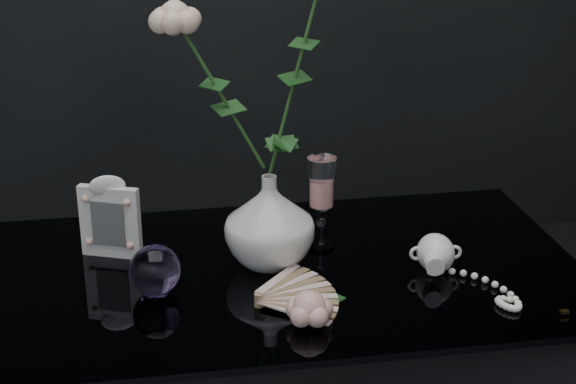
{
  "coord_description": "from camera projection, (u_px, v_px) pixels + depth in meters",
  "views": [
    {
      "loc": [
        -0.21,
        -1.28,
        1.45
      ],
      "look_at": [
        0.01,
        0.01,
        0.92
      ],
      "focal_mm": 55.0,
      "sensor_mm": 36.0,
      "label": 1
    }
  ],
  "objects": [
    {
      "name": "picture_frame",
      "position": [
        110.0,
        216.0,
        1.53
      ],
      "size": [
        0.14,
        0.12,
        0.15
      ],
      "primitive_type": null,
      "rotation": [
        0.0,
        0.0,
        -0.39
      ],
      "color": "white",
      "rests_on": "table"
    },
    {
      "name": "roses",
      "position": [
        264.0,
        60.0,
        1.4
      ],
      "size": [
        0.31,
        0.1,
        0.44
      ],
      "color": "beige",
      "rests_on": "vase"
    },
    {
      "name": "pearl_jar",
      "position": [
        436.0,
        251.0,
        1.5
      ],
      "size": [
        0.25,
        0.25,
        0.07
      ],
      "primitive_type": null,
      "rotation": [
        0.0,
        0.0,
        -0.11
      ],
      "color": "white",
      "rests_on": "table"
    },
    {
      "name": "paper_fan",
      "position": [
        259.0,
        299.0,
        1.39
      ],
      "size": [
        0.29,
        0.25,
        0.03
      ],
      "primitive_type": null,
      "rotation": [
        0.0,
        0.0,
        -0.23
      ],
      "color": "beige",
      "rests_on": "table"
    },
    {
      "name": "vase",
      "position": [
        269.0,
        221.0,
        1.5
      ],
      "size": [
        0.2,
        0.2,
        0.16
      ],
      "primitive_type": "imported",
      "rotation": [
        0.0,
        0.0,
        -0.37
      ],
      "color": "white",
      "rests_on": "table"
    },
    {
      "name": "loose_rose",
      "position": [
        309.0,
        308.0,
        1.33
      ],
      "size": [
        0.14,
        0.17,
        0.05
      ],
      "primitive_type": null,
      "rotation": [
        0.0,
        0.0,
        0.12
      ],
      "color": "#F7AFA0",
      "rests_on": "table"
    },
    {
      "name": "wine_glass",
      "position": [
        321.0,
        203.0,
        1.56
      ],
      "size": [
        0.07,
        0.07,
        0.17
      ],
      "primitive_type": null,
      "rotation": [
        0.0,
        0.0,
        0.3
      ],
      "color": "white",
      "rests_on": "table"
    },
    {
      "name": "paperweight",
      "position": [
        155.0,
        270.0,
        1.42
      ],
      "size": [
        0.09,
        0.09,
        0.08
      ],
      "primitive_type": null,
      "rotation": [
        0.0,
        0.0,
        0.1
      ],
      "color": "#9F7DCC",
      "rests_on": "table"
    }
  ]
}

